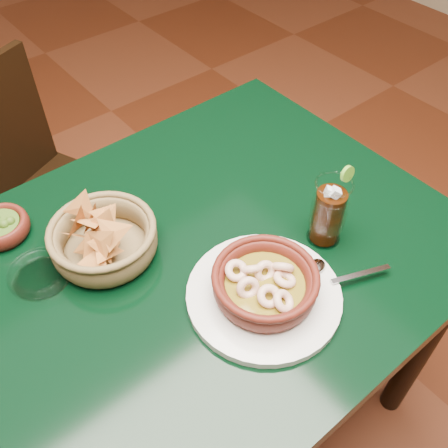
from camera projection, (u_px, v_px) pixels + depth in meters
ground at (183, 426)px, 1.49m from camera, size 7.00×7.00×0.00m
dining_table at (164, 304)px, 1.01m from camera, size 1.20×0.80×0.75m
dining_chair at (40, 190)px, 1.52m from camera, size 0.50×0.50×0.83m
shrimp_plate at (265, 286)px, 0.88m from camera, size 0.36×0.28×0.08m
chip_basket at (103, 239)px, 0.95m from camera, size 0.24×0.24×0.16m
guacamole_ramekin at (1, 227)px, 0.99m from camera, size 0.13×0.13×0.04m
cola_drink at (329, 212)px, 0.95m from camera, size 0.14×0.14×0.17m
glass_ashtray at (40, 274)px, 0.92m from camera, size 0.12×0.12×0.03m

